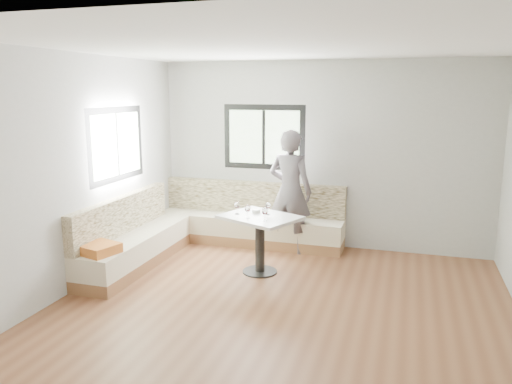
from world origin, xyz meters
TOP-DOWN VIEW (x-y plane):
  - room at (-0.08, 0.08)m, footprint 5.01×5.01m
  - banquette at (-1.59, 1.62)m, footprint 2.90×2.80m
  - table at (-0.54, 1.07)m, footprint 1.15×1.05m
  - person at (-0.37, 2.07)m, footprint 0.74×0.56m
  - olive_ramekin at (-0.63, 1.23)m, footprint 0.11×0.11m
  - wine_glass_a at (-0.85, 1.08)m, footprint 0.07×0.07m
  - wine_glass_b at (-0.66, 0.93)m, footprint 0.07×0.07m
  - wine_glass_c at (-0.41, 0.85)m, footprint 0.07×0.07m
  - wine_glass_d at (-0.46, 1.17)m, footprint 0.07×0.07m

SIDE VIEW (x-z plane):
  - banquette at x=-1.59m, z-range -0.14..0.81m
  - table at x=-0.54m, z-range 0.19..0.96m
  - olive_ramekin at x=-0.63m, z-range 0.77..0.81m
  - wine_glass_a at x=-0.85m, z-range 0.80..0.97m
  - wine_glass_b at x=-0.66m, z-range 0.80..0.97m
  - wine_glass_c at x=-0.41m, z-range 0.80..0.97m
  - wine_glass_d at x=-0.46m, z-range 0.80..0.97m
  - person at x=-0.37m, z-range 0.00..1.82m
  - room at x=-0.08m, z-range 0.01..2.82m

